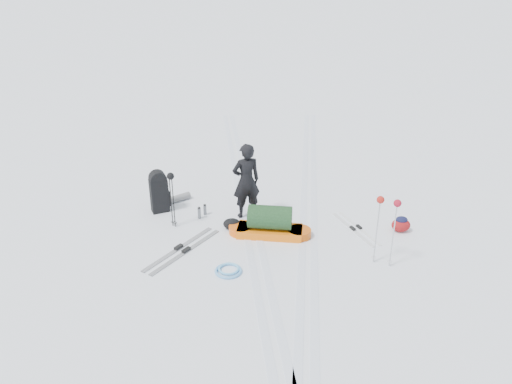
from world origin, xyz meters
TOP-DOWN VIEW (x-y plane):
  - ground at (0.00, 0.00)m, footprint 200.00×200.00m
  - snow_hill_backdrop at (62.69, 84.02)m, footprint 359.50×192.00m
  - ski_tracks at (0.61, 0.88)m, footprint 3.38×17.97m
  - skier at (-0.12, 1.06)m, footprint 0.71×0.58m
  - pulk_sled at (0.34, 0.20)m, footprint 1.77×0.76m
  - expedition_rucksack at (-2.02, 1.44)m, footprint 0.87×0.92m
  - ski_poles_black at (-1.68, 0.65)m, footprint 0.16×0.15m
  - ski_poles_silver at (2.37, -0.97)m, footprint 0.40×0.29m
  - touring_skis_grey at (-1.41, -0.35)m, footprint 1.39×1.77m
  - touring_skis_white at (2.18, 0.37)m, footprint 0.76×1.56m
  - rope_coil at (-0.50, -1.12)m, footprint 0.63×0.63m
  - small_daypack at (3.09, 0.25)m, footprint 0.49×0.47m
  - thermos_pair at (-1.11, 1.06)m, footprint 0.19×0.25m
  - stuff_sack at (-0.44, 0.49)m, footprint 0.41×0.34m

SIDE VIEW (x-z plane):
  - snow_hill_backdrop at x=62.69m, z-range -150.24..12.21m
  - ground at x=0.00m, z-range 0.00..0.00m
  - ski_tracks at x=0.61m, z-range 0.00..0.01m
  - touring_skis_white at x=2.18m, z-range -0.02..0.04m
  - touring_skis_grey at x=-1.41m, z-range -0.02..0.05m
  - rope_coil at x=-0.50m, z-range 0.00..0.06m
  - stuff_sack at x=-0.44m, z-range 0.00..0.23m
  - thermos_pair at x=-1.11m, z-range -0.01..0.26m
  - small_daypack at x=3.09m, z-range -0.01..0.33m
  - pulk_sled at x=0.34m, z-range -0.08..0.58m
  - expedition_rucksack at x=-2.02m, z-range -0.04..0.94m
  - skier at x=-0.12m, z-range 0.00..1.70m
  - ski_poles_black at x=-1.68m, z-range 0.39..1.63m
  - ski_poles_silver at x=2.37m, z-range 0.46..1.84m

